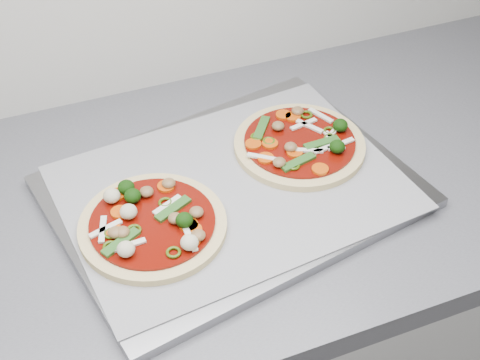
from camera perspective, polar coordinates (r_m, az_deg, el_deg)
name	(u,v)px	position (r m, az deg, el deg)	size (l,w,h in m)	color
countertop	(119,227)	(0.99, -10.32, -3.96)	(3.60, 0.60, 0.04)	slate
baking_tray	(232,191)	(0.98, -0.67, -0.99)	(0.50, 0.37, 0.02)	gray
parchment	(232,187)	(0.98, -0.68, -0.60)	(0.48, 0.35, 0.00)	#98999D
pizza_left	(152,223)	(0.92, -7.54, -3.66)	(0.24, 0.24, 0.03)	beige
pizza_right	(300,143)	(1.04, 5.15, 3.13)	(0.26, 0.26, 0.03)	beige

